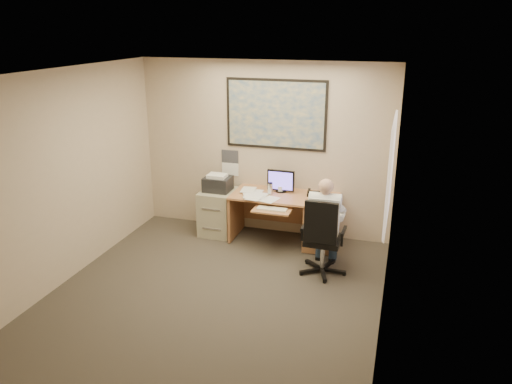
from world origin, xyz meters
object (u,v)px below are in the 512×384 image
(filing_cabinet, at_px, (218,208))
(office_chair, at_px, (322,252))
(person, at_px, (324,226))
(desk, at_px, (306,216))

(filing_cabinet, bearing_deg, office_chair, -26.03)
(filing_cabinet, height_order, office_chair, office_chair)
(filing_cabinet, relative_size, person, 0.75)
(desk, bearing_deg, office_chair, -65.86)
(office_chair, bearing_deg, desk, 115.68)
(filing_cabinet, distance_m, office_chair, 2.04)
(filing_cabinet, xyz_separation_m, person, (1.82, -0.84, 0.23))
(desk, height_order, person, person)
(desk, bearing_deg, person, -63.88)
(desk, height_order, filing_cabinet, desk)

